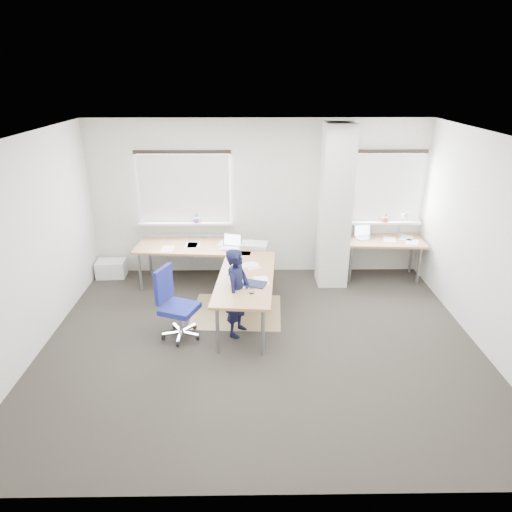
{
  "coord_description": "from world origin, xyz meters",
  "views": [
    {
      "loc": [
        -0.14,
        -5.48,
        3.51
      ],
      "look_at": [
        -0.05,
        0.9,
        0.93
      ],
      "focal_mm": 32.0,
      "sensor_mm": 36.0,
      "label": 1
    }
  ],
  "objects_px": {
    "desk_main": "(222,262)",
    "task_chair": "(178,319)",
    "desk_side": "(384,242)",
    "person": "(237,293)"
  },
  "relations": [
    {
      "from": "person",
      "to": "task_chair",
      "type": "bearing_deg",
      "value": 118.53
    },
    {
      "from": "desk_main",
      "to": "task_chair",
      "type": "bearing_deg",
      "value": -112.36
    },
    {
      "from": "desk_side",
      "to": "task_chair",
      "type": "relative_size",
      "value": 1.38
    },
    {
      "from": "desk_main",
      "to": "desk_side",
      "type": "xyz_separation_m",
      "value": [
        2.85,
        0.9,
        -0.01
      ]
    },
    {
      "from": "person",
      "to": "desk_side",
      "type": "bearing_deg",
      "value": -30.97
    },
    {
      "from": "task_chair",
      "to": "person",
      "type": "relative_size",
      "value": 0.8
    },
    {
      "from": "desk_side",
      "to": "person",
      "type": "distance_m",
      "value": 3.21
    },
    {
      "from": "desk_side",
      "to": "task_chair",
      "type": "distance_m",
      "value": 3.98
    },
    {
      "from": "desk_main",
      "to": "desk_side",
      "type": "bearing_deg",
      "value": 22.06
    },
    {
      "from": "desk_main",
      "to": "person",
      "type": "xyz_separation_m",
      "value": [
        0.28,
        -1.02,
        -0.04
      ]
    }
  ]
}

